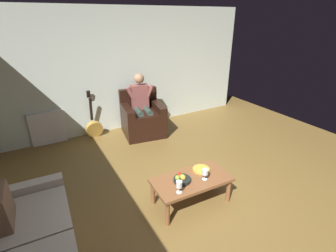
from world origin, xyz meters
TOP-DOWN VIEW (x-y plane):
  - ground_plane at (0.00, 0.00)m, footprint 7.47×7.47m
  - wall_back at (0.00, -3.14)m, footprint 5.93×0.06m
  - armchair at (-0.12, -2.59)m, footprint 0.93×0.92m
  - person_seated at (-0.12, -2.60)m, footprint 0.61×0.61m
  - coffee_table at (0.23, -0.25)m, footprint 1.05×0.57m
  - guitar at (0.84, -2.94)m, footprint 0.35×0.23m
  - radiator at (1.70, -3.07)m, footprint 0.64×0.06m
  - wine_glass_near at (0.09, -0.15)m, footprint 0.08×0.08m
  - wine_glass_far at (0.52, -0.09)m, footprint 0.08×0.08m
  - fruit_bowl at (0.38, -0.26)m, footprint 0.22×0.22m
  - decorative_dish at (0.00, -0.35)m, footprint 0.23×0.23m

SIDE VIEW (x-z plane):
  - ground_plane at x=0.00m, z-range 0.00..0.00m
  - guitar at x=0.84m, z-range -0.28..0.71m
  - coffee_table at x=0.23m, z-range 0.14..0.52m
  - radiator at x=1.70m, z-range 0.00..0.66m
  - armchair at x=-0.12m, z-range -0.13..0.80m
  - decorative_dish at x=0.00m, z-range 0.39..0.41m
  - fruit_bowl at x=0.38m, z-range 0.37..0.48m
  - wine_glass_near at x=0.09m, z-range 0.42..0.57m
  - wine_glass_far at x=0.52m, z-range 0.42..0.58m
  - person_seated at x=-0.12m, z-range 0.05..1.33m
  - wall_back at x=0.00m, z-range 0.00..2.55m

